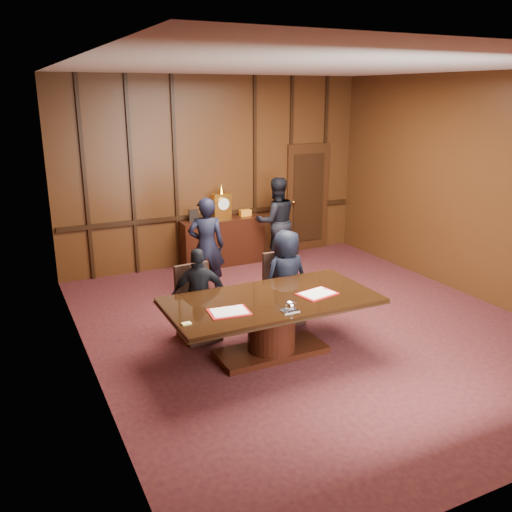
{
  "coord_description": "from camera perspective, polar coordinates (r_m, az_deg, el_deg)",
  "views": [
    {
      "loc": [
        -3.8,
        -6.01,
        3.19
      ],
      "look_at": [
        -0.71,
        0.34,
        1.05
      ],
      "focal_mm": 38.0,
      "sensor_mm": 36.0,
      "label": 1
    }
  ],
  "objects": [
    {
      "name": "notepad",
      "position": [
        6.01,
        -7.33,
        -7.07
      ],
      "size": [
        0.1,
        0.07,
        0.01
      ],
      "primitive_type": "cube",
      "rotation": [
        0.0,
        0.0,
        0.01
      ],
      "color": "#F5E978",
      "rests_on": "conference_table"
    },
    {
      "name": "witness_left",
      "position": [
        8.78,
        -5.23,
        1.01
      ],
      "size": [
        0.67,
        0.54,
        1.61
      ],
      "primitive_type": "imported",
      "rotation": [
        0.0,
        0.0,
        2.83
      ],
      "color": "black",
      "rests_on": "ground"
    },
    {
      "name": "chair_left",
      "position": [
        7.36,
        -6.11,
        -6.41
      ],
      "size": [
        0.52,
        0.52,
        0.99
      ],
      "rotation": [
        0.0,
        0.0,
        0.08
      ],
      "color": "black",
      "rests_on": "ground"
    },
    {
      "name": "conference_table",
      "position": [
        6.78,
        1.64,
        -6.44
      ],
      "size": [
        2.62,
        1.32,
        0.76
      ],
      "color": "black",
      "rests_on": "ground"
    },
    {
      "name": "inkstand",
      "position": [
        6.29,
        3.57,
        -5.34
      ],
      "size": [
        0.2,
        0.14,
        0.12
      ],
      "color": "white",
      "rests_on": "conference_table"
    },
    {
      "name": "signatory_left",
      "position": [
        7.17,
        -5.96,
        -4.12
      ],
      "size": [
        0.8,
        0.51,
        1.27
      ],
      "primitive_type": "imported",
      "rotation": [
        0.0,
        0.0,
        2.85
      ],
      "color": "black",
      "rests_on": "ground"
    },
    {
      "name": "signatory_right",
      "position": [
        7.66,
        3.19,
        -2.26
      ],
      "size": [
        0.7,
        0.48,
        1.37
      ],
      "primitive_type": "imported",
      "rotation": [
        0.0,
        0.0,
        3.21
      ],
      "color": "black",
      "rests_on": "ground"
    },
    {
      "name": "room",
      "position": [
        7.41,
        6.09,
        5.35
      ],
      "size": [
        7.0,
        7.04,
        3.5
      ],
      "color": "black",
      "rests_on": "ground"
    },
    {
      "name": "sideboard",
      "position": [
        10.37,
        -3.58,
        1.72
      ],
      "size": [
        1.6,
        0.45,
        1.54
      ],
      "color": "black",
      "rests_on": "ground"
    },
    {
      "name": "folder_left",
      "position": [
        6.27,
        -2.86,
        -5.88
      ],
      "size": [
        0.49,
        0.38,
        0.02
      ],
      "rotation": [
        0.0,
        0.0,
        -0.11
      ],
      "color": "#B01011",
      "rests_on": "conference_table"
    },
    {
      "name": "folder_right",
      "position": [
        6.85,
        6.45,
        -3.96
      ],
      "size": [
        0.52,
        0.42,
        0.02
      ],
      "rotation": [
        0.0,
        0.0,
        0.2
      ],
      "color": "#B01011",
      "rests_on": "conference_table"
    },
    {
      "name": "witness_right",
      "position": [
        10.3,
        2.13,
        3.66
      ],
      "size": [
        0.9,
        0.75,
        1.68
      ],
      "primitive_type": "imported",
      "rotation": [
        0.0,
        0.0,
        2.99
      ],
      "color": "black",
      "rests_on": "ground"
    },
    {
      "name": "chair_right",
      "position": [
        7.86,
        2.88,
        -4.79
      ],
      "size": [
        0.5,
        0.5,
        0.99
      ],
      "rotation": [
        0.0,
        0.0,
        -0.05
      ],
      "color": "black",
      "rests_on": "ground"
    }
  ]
}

